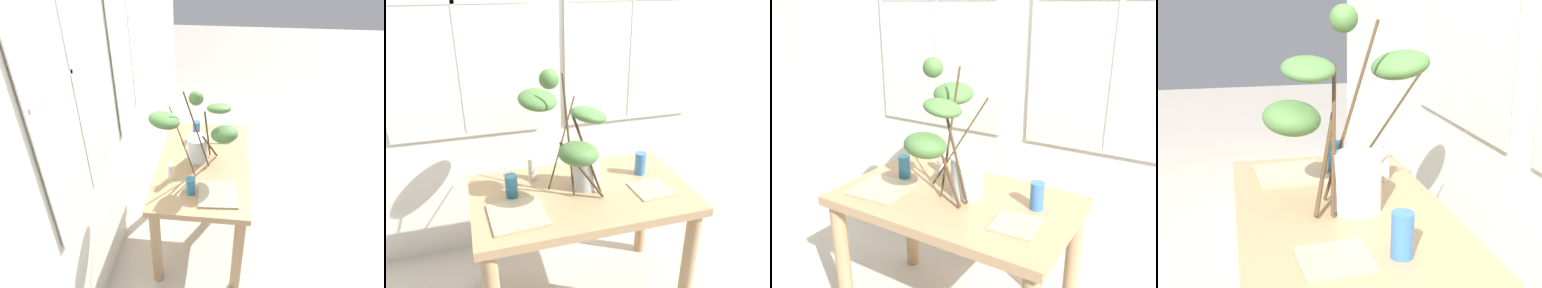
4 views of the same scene
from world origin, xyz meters
TOP-DOWN VIEW (x-y plane):
  - back_wall_with_windows at (0.00, 0.75)m, footprint 5.97×0.14m
  - dining_table at (0.00, 0.00)m, footprint 1.20×0.71m
  - vase_with_branches at (-0.05, 0.04)m, footprint 0.45×0.72m
  - drinking_glass_blue_left at (-0.38, 0.06)m, footprint 0.07×0.07m
  - drinking_glass_blue_right at (0.40, 0.10)m, footprint 0.07×0.07m
  - plate_square_left at (-0.38, -0.13)m, footprint 0.29×0.29m
  - plate_square_right at (0.38, -0.09)m, footprint 0.22×0.22m
  - pillar_candle at (-0.23, 0.22)m, footprint 0.05×0.05m

SIDE VIEW (x-z plane):
  - dining_table at x=0.00m, z-range 0.24..1.01m
  - plate_square_right at x=0.38m, z-range 0.77..0.78m
  - plate_square_left at x=-0.38m, z-range 0.77..0.78m
  - drinking_glass_blue_left at x=-0.38m, z-range 0.77..0.90m
  - pillar_candle at x=-0.23m, z-range 0.76..0.91m
  - drinking_glass_blue_right at x=0.40m, z-range 0.77..0.90m
  - vase_with_branches at x=-0.05m, z-range 0.72..1.42m
  - back_wall_with_windows at x=0.00m, z-range 0.01..2.62m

